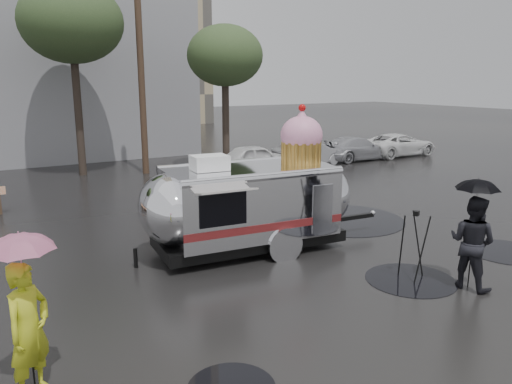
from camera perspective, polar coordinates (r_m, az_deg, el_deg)
ground at (r=9.43m, az=0.37°, el=-13.11°), size 120.00×120.00×0.00m
puddles at (r=13.54m, az=13.42°, el=-5.22°), size 9.89×8.02×0.01m
utility_pole at (r=22.35m, az=-13.03°, el=13.83°), size 1.60×0.28×9.00m
tree_mid at (r=22.80m, az=-20.36°, el=17.69°), size 4.20×4.20×8.03m
tree_right at (r=22.78m, az=-3.58°, el=15.20°), size 3.36×3.36×6.42m
parked_cars at (r=25.37m, az=9.38°, el=5.00°), size 13.20×1.90×1.50m
airstream_trailer at (r=12.06m, az=-0.45°, el=-0.89°), size 6.65×2.70×3.59m
person_left at (r=7.33m, az=-24.52°, el=-14.24°), size 0.80×0.79×1.87m
umbrella_pink at (r=6.95m, az=-25.27°, el=-7.00°), size 1.08×1.08×2.29m
person_right at (r=10.84m, az=23.47°, el=-5.30°), size 0.68×0.99×1.90m
umbrella_black at (r=10.60m, az=23.93°, el=-0.38°), size 1.04×1.04×2.26m
tripod at (r=10.91m, az=17.65°, el=-5.13°), size 0.61×0.57×1.48m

